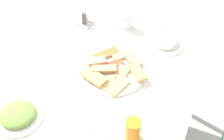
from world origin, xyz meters
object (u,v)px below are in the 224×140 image
Objects in this scene: spoon at (92,128)px; condiment_caddy at (85,20)px; fork at (85,126)px; soda_can at (133,131)px; pide_platter at (113,70)px; drinking_glass at (126,20)px; salad_plate_rice at (18,115)px; salad_plate_greens at (166,42)px; paper_napkin at (89,128)px; dining_table at (111,86)px.

condiment_caddy is (-0.68, -0.38, 0.02)m from spoon.
soda_can is at bearing 106.44° from fork.
soda_can is 1.21× the size of condiment_caddy.
drinking_glass reaches higher than pide_platter.
condiment_caddy reaches higher than salad_plate_rice.
salad_plate_rice reaches higher than spoon.
salad_plate_greens is 0.66m from soda_can.
fork reaches higher than paper_napkin.
fork is (0.33, 0.02, 0.09)m from dining_table.
pide_platter is 0.45m from condiment_caddy.
pide_platter reaches higher than paper_napkin.
salad_plate_rice is 0.75m from condiment_caddy.
salad_plate_rice is 1.27× the size of spoon.
drinking_glass reaches higher than salad_plate_greens.
spoon is 1.80× the size of condiment_caddy.
drinking_glass is at bearing 105.78° from condiment_caddy.
dining_table is at bearing -166.71° from fork.
salad_plate_rice is at bearing -76.29° from paper_napkin.
spoon is at bearing 90.00° from paper_napkin.
fork is at bearing 3.14° from pide_platter.
salad_plate_greens reaches higher than pide_platter.
paper_napkin is at bearing 100.25° from fork.
drinking_glass is (-0.06, -0.27, 0.03)m from salad_plate_greens.
soda_can is at bearing 101.09° from salad_plate_rice.
pide_platter is at bearing 11.93° from drinking_glass.
soda_can reaches higher than spoon.
pide_platter is 1.58× the size of salad_plate_rice.
salad_plate_greens is 1.70× the size of soda_can.
drinking_glass reaches higher than salad_plate_rice.
salad_plate_rice is 2.28× the size of condiment_caddy.
salad_plate_greens is 2.06× the size of drinking_glass.
salad_plate_rice is at bearing -13.65° from drinking_glass.
condiment_caddy is at bearing -177.01° from salad_plate_rice.
dining_table is 0.41m from soda_can.
drinking_glass is 0.59× the size of fork.
spoon is at bearing 10.40° from drinking_glass.
drinking_glass reaches higher than spoon.
dining_table is 12.11× the size of condiment_caddy.
dining_table is 0.34m from paper_napkin.
dining_table is 12.18× the size of drinking_glass.
condiment_caddy reaches higher than spoon.
drinking_glass reaches higher than condiment_caddy.
soda_can reaches higher than salad_plate_rice.
soda_can is (0.66, 0.05, 0.04)m from salad_plate_greens.
drinking_glass is (-0.72, -0.32, -0.01)m from soda_can.
soda_can is 0.21m from paper_napkin.
pide_platter is 2.98× the size of soda_can.
condiment_caddy is (0.00, -0.51, 0.00)m from salad_plate_greens.
paper_napkin is 0.02m from spoon.
salad_plate_rice reaches higher than fork.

